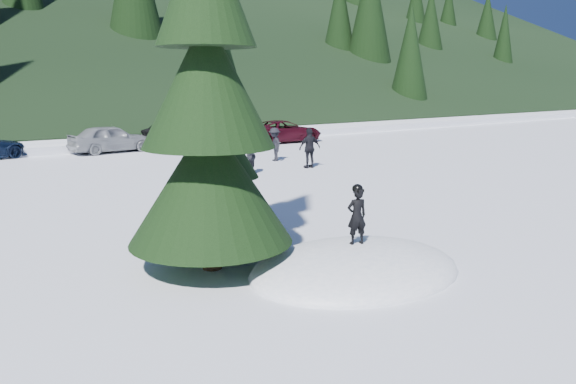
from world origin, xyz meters
TOP-DOWN VIEW (x-y plane):
  - ground at (0.00, 0.00)m, footprint 200.00×200.00m
  - snow_mound at (0.00, 0.00)m, footprint 4.48×3.52m
  - spruce_tall at (-2.20, 1.80)m, footprint 3.20×3.20m
  - spruce_short at (-1.20, 3.20)m, footprint 2.20×2.20m
  - child_skier at (0.17, 0.19)m, footprint 0.47×0.37m
  - adult_0 at (4.55, 11.13)m, footprint 0.86×0.94m
  - adult_1 at (7.58, 11.04)m, footprint 1.06×0.55m
  - adult_2 at (7.61, 13.72)m, footprint 0.79×1.11m
  - car_4 at (2.53, 21.43)m, footprint 4.39×2.04m
  - car_5 at (6.61, 21.22)m, footprint 4.91×2.73m
  - car_6 at (12.74, 20.14)m, footprint 4.99×2.56m

SIDE VIEW (x-z plane):
  - ground at x=0.00m, z-range 0.00..0.00m
  - snow_mound at x=0.00m, z-range -0.48..0.48m
  - car_6 at x=12.74m, z-range 0.00..1.35m
  - car_4 at x=2.53m, z-range 0.00..1.45m
  - car_5 at x=6.61m, z-range 0.00..1.53m
  - adult_0 at x=4.55m, z-range 0.00..1.55m
  - adult_2 at x=7.61m, z-range 0.00..1.56m
  - adult_1 at x=7.58m, z-range 0.00..1.73m
  - child_skier at x=0.17m, z-range 0.48..1.62m
  - spruce_short at x=-1.20m, z-range -0.58..4.79m
  - spruce_tall at x=-2.20m, z-range -0.98..7.62m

